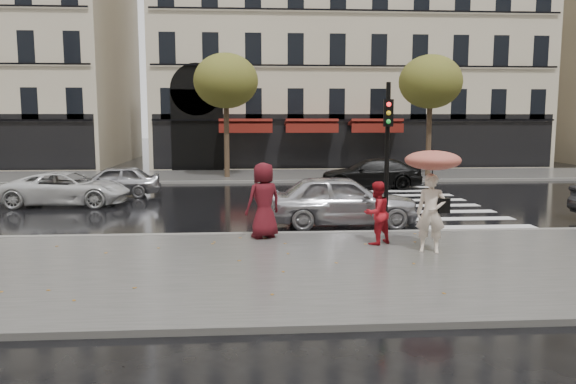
{
  "coord_description": "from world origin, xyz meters",
  "views": [
    {
      "loc": [
        -0.81,
        -12.16,
        3.26
      ],
      "look_at": [
        0.14,
        1.5,
        1.45
      ],
      "focal_mm": 35.0,
      "sensor_mm": 36.0,
      "label": 1
    }
  ],
  "objects": [
    {
      "name": "ground",
      "position": [
        0.0,
        0.0,
        0.0
      ],
      "size": [
        160.0,
        160.0,
        0.0
      ],
      "primitive_type": "plane",
      "color": "black",
      "rests_on": "ground"
    },
    {
      "name": "near_sidewalk",
      "position": [
        0.0,
        -0.5,
        0.06
      ],
      "size": [
        90.0,
        7.0,
        0.12
      ],
      "primitive_type": "cube",
      "color": "#474744",
      "rests_on": "ground"
    },
    {
      "name": "far_sidewalk",
      "position": [
        0.0,
        19.0,
        0.06
      ],
      "size": [
        90.0,
        6.0,
        0.12
      ],
      "primitive_type": "cube",
      "color": "#474744",
      "rests_on": "ground"
    },
    {
      "name": "near_kerb",
      "position": [
        0.0,
        3.0,
        0.07
      ],
      "size": [
        90.0,
        0.25,
        0.14
      ],
      "primitive_type": "cube",
      "color": "slate",
      "rests_on": "ground"
    },
    {
      "name": "far_kerb",
      "position": [
        0.0,
        16.0,
        0.07
      ],
      "size": [
        90.0,
        0.25,
        0.14
      ],
      "primitive_type": "cube",
      "color": "slate",
      "rests_on": "ground"
    },
    {
      "name": "zebra_crossing",
      "position": [
        6.0,
        9.6,
        0.01
      ],
      "size": [
        3.6,
        11.75,
        0.01
      ],
      "primitive_type": "cube",
      "color": "silver",
      "rests_on": "ground"
    },
    {
      "name": "bldg_far_corner",
      "position": [
        6.0,
        30.0,
        11.31
      ],
      "size": [
        26.0,
        14.0,
        22.9
      ],
      "color": "#B7A88C",
      "rests_on": "ground"
    },
    {
      "name": "tree_far_left",
      "position": [
        -2.0,
        18.0,
        5.17
      ],
      "size": [
        3.4,
        3.4,
        6.64
      ],
      "color": "#38281C",
      "rests_on": "ground"
    },
    {
      "name": "tree_far_right",
      "position": [
        9.0,
        18.0,
        5.17
      ],
      "size": [
        3.4,
        3.4,
        6.64
      ],
      "color": "#38281C",
      "rests_on": "ground"
    },
    {
      "name": "woman_umbrella",
      "position": [
        3.44,
        0.53,
        1.75
      ],
      "size": [
        1.29,
        1.29,
        2.48
      ],
      "color": "#F3DFC8",
      "rests_on": "near_sidewalk"
    },
    {
      "name": "woman_red",
      "position": [
        2.35,
        1.44,
        0.91
      ],
      "size": [
        0.97,
        0.92,
        1.58
      ],
      "primitive_type": "imported",
      "rotation": [
        0.0,
        0.0,
        3.73
      ],
      "color": "#B41620",
      "rests_on": "near_sidewalk"
    },
    {
      "name": "man_burgundy",
      "position": [
        -0.44,
        2.4,
        1.12
      ],
      "size": [
        1.16,
        1.01,
        1.99
      ],
      "primitive_type": "imported",
      "rotation": [
        0.0,
        0.0,
        3.62
      ],
      "color": "#511017",
      "rests_on": "near_sidewalk"
    },
    {
      "name": "traffic_light",
      "position": [
        2.9,
        2.72,
        2.6
      ],
      "size": [
        0.29,
        0.4,
        4.09
      ],
      "color": "black",
      "rests_on": "near_sidewalk"
    },
    {
      "name": "car_silver",
      "position": [
        1.98,
        4.54,
        0.78
      ],
      "size": [
        4.62,
        1.91,
        1.57
      ],
      "primitive_type": "imported",
      "rotation": [
        0.0,
        0.0,
        1.56
      ],
      "color": "#B5B4BA",
      "rests_on": "ground"
    },
    {
      "name": "car_white",
      "position": [
        -7.64,
        9.22,
        0.63
      ],
      "size": [
        4.61,
        2.23,
        1.27
      ],
      "primitive_type": "imported",
      "rotation": [
        0.0,
        0.0,
        1.54
      ],
      "color": "silver",
      "rests_on": "ground"
    },
    {
      "name": "car_black",
      "position": [
        4.85,
        13.58,
        0.69
      ],
      "size": [
        4.87,
        2.31,
        1.37
      ],
      "primitive_type": "imported",
      "rotation": [
        0.0,
        0.0,
        -1.66
      ],
      "color": "black",
      "rests_on": "ground"
    },
    {
      "name": "car_far_silver",
      "position": [
        -6.45,
        11.43,
        0.66
      ],
      "size": [
        4.02,
        2.01,
        1.31
      ],
      "primitive_type": "imported",
      "rotation": [
        0.0,
        0.0,
        -1.45
      ],
      "color": "#9A999E",
      "rests_on": "ground"
    }
  ]
}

